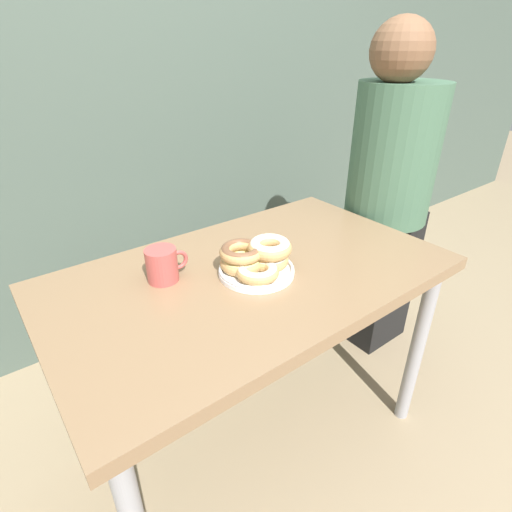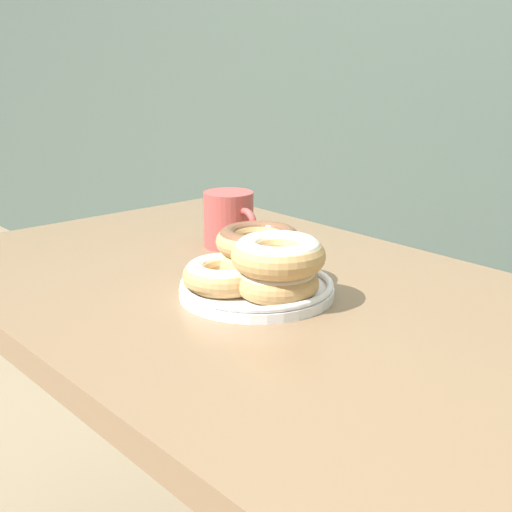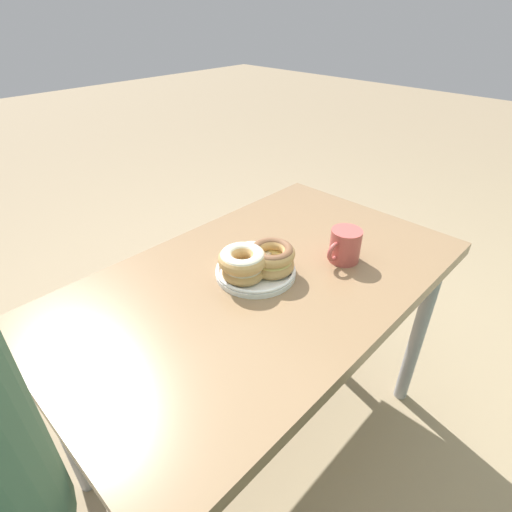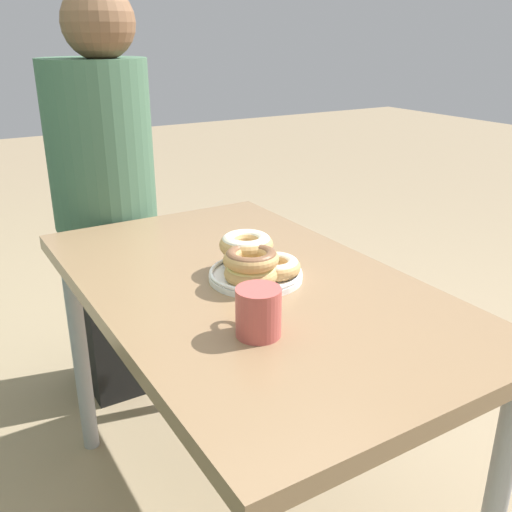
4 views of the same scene
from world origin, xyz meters
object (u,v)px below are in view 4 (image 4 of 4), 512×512
dining_table (248,312)px  donut_plate (254,262)px  coffee_mug (258,311)px  person_figure (102,196)px

dining_table → donut_plate: size_ratio=4.75×
coffee_mug → dining_table: bearing=-26.0°
dining_table → coffee_mug: bearing=154.0°
donut_plate → person_figure: size_ratio=0.18×
donut_plate → coffee_mug: size_ratio=2.00×
person_figure → coffee_mug: bearing=179.3°
dining_table → person_figure: (0.80, 0.10, 0.12)m
coffee_mug → donut_plate: bearing=-29.6°
dining_table → coffee_mug: 0.29m
donut_plate → coffee_mug: bearing=150.4°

